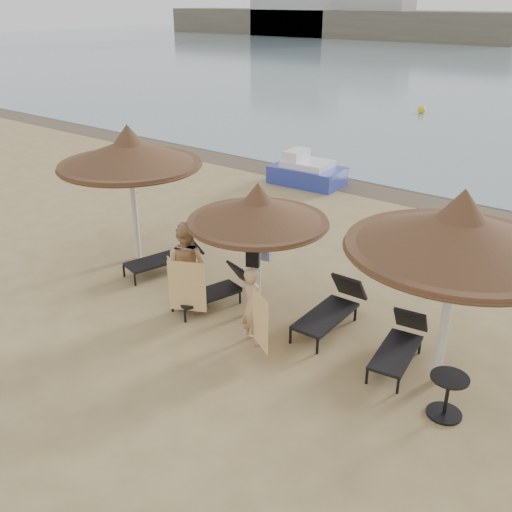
{
  "coord_description": "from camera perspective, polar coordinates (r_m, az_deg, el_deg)",
  "views": [
    {
      "loc": [
        6.42,
        -6.77,
        5.62
      ],
      "look_at": [
        0.21,
        1.2,
        1.04
      ],
      "focal_mm": 40.0,
      "sensor_mm": 36.0,
      "label": 1
    }
  ],
  "objects": [
    {
      "name": "ground",
      "position": [
        10.89,
        -4.78,
        -6.78
      ],
      "size": [
        160.0,
        160.0,
        0.0
      ],
      "primitive_type": "plane",
      "color": "tan",
      "rests_on": "ground"
    },
    {
      "name": "wet_sand_strip",
      "position": [
        18.28,
        15.55,
        5.56
      ],
      "size": [
        200.0,
        1.6,
        0.01
      ],
      "primitive_type": "cube",
      "color": "brown",
      "rests_on": "ground"
    },
    {
      "name": "far_shore",
      "position": [
        90.32,
        18.86,
        21.45
      ],
      "size": [
        150.0,
        54.8,
        12.0
      ],
      "color": "#685E48",
      "rests_on": "ground"
    },
    {
      "name": "palapa_left",
      "position": [
        12.99,
        -12.55,
        9.97
      ],
      "size": [
        3.19,
        3.19,
        3.16
      ],
      "rotation": [
        0.0,
        0.0,
        -0.1
      ],
      "color": "silver",
      "rests_on": "ground"
    },
    {
      "name": "palapa_center",
      "position": [
        10.41,
        0.18,
        4.53
      ],
      "size": [
        2.64,
        2.64,
        2.62
      ],
      "rotation": [
        0.0,
        0.0,
        0.04
      ],
      "color": "silver",
      "rests_on": "ground"
    },
    {
      "name": "palapa_right",
      "position": [
        8.61,
        19.63,
        2.19
      ],
      "size": [
        3.26,
        3.26,
        3.24
      ],
      "rotation": [
        0.0,
        0.0,
        -0.35
      ],
      "color": "silver",
      "rests_on": "ground"
    },
    {
      "name": "lounger_far_left",
      "position": [
        12.95,
        -8.82,
        0.1
      ],
      "size": [
        1.02,
        1.87,
        0.8
      ],
      "rotation": [
        0.0,
        0.0,
        -0.25
      ],
      "color": "black",
      "rests_on": "ground"
    },
    {
      "name": "lounger_near_left",
      "position": [
        11.41,
        -3.82,
        -3.26
      ],
      "size": [
        0.99,
        1.77,
        0.75
      ],
      "rotation": [
        0.0,
        0.0,
        -0.28
      ],
      "color": "black",
      "rests_on": "ground"
    },
    {
      "name": "lounger_near_right",
      "position": [
        10.74,
        7.69,
        -5.11
      ],
      "size": [
        0.65,
        1.87,
        0.83
      ],
      "rotation": [
        0.0,
        0.0,
        0.02
      ],
      "color": "black",
      "rests_on": "ground"
    },
    {
      "name": "lounger_far_right",
      "position": [
        9.99,
        14.25,
        -8.41
      ],
      "size": [
        0.79,
        1.74,
        0.75
      ],
      "rotation": [
        0.0,
        0.0,
        0.14
      ],
      "color": "black",
      "rests_on": "ground"
    },
    {
      "name": "side_table",
      "position": [
        9.0,
        18.53,
        -13.24
      ],
      "size": [
        0.56,
        0.56,
        0.67
      ],
      "rotation": [
        0.0,
        0.0,
        0.03
      ],
      "color": "black",
      "rests_on": "ground"
    },
    {
      "name": "person_left",
      "position": [
        11.03,
        -7.04,
        -0.32
      ],
      "size": [
        1.09,
        0.85,
        2.1
      ],
      "primitive_type": "imported",
      "rotation": [
        0.0,
        0.0,
        3.39
      ],
      "color": "tan",
      "rests_on": "ground"
    },
    {
      "name": "person_right",
      "position": [
        9.9,
        -0.36,
        -4.4
      ],
      "size": [
        0.87,
        0.66,
        1.71
      ],
      "primitive_type": "imported",
      "rotation": [
        0.0,
        0.0,
        2.93
      ],
      "color": "tan",
      "rests_on": "ground"
    },
    {
      "name": "towel_left",
      "position": [
        10.73,
        -6.92,
        -3.06
      ],
      "size": [
        0.66,
        0.35,
        1.02
      ],
      "rotation": [
        0.0,
        0.0,
        0.47
      ],
      "color": "orange",
      "rests_on": "ground"
    },
    {
      "name": "towel_right",
      "position": [
        9.62,
        0.36,
        -6.42
      ],
      "size": [
        0.64,
        0.37,
        1.01
      ],
      "rotation": [
        0.0,
        0.0,
        -0.51
      ],
      "color": "orange",
      "rests_on": "ground"
    },
    {
      "name": "bag_patterned",
      "position": [
        10.87,
        0.76,
        0.53
      ],
      "size": [
        0.31,
        0.15,
        0.37
      ],
      "rotation": [
        0.0,
        0.0,
        0.16
      ],
      "color": "white",
      "rests_on": "ground"
    },
    {
      "name": "bag_dark",
      "position": [
        10.64,
        -0.35,
        -0.23
      ],
      "size": [
        0.26,
        0.16,
        0.35
      ],
      "rotation": [
        0.0,
        0.0,
        0.35
      ],
      "color": "black",
      "rests_on": "ground"
    },
    {
      "name": "pedal_boat",
      "position": [
        19.04,
        5.05,
        8.37
      ],
      "size": [
        2.43,
        1.54,
        1.09
      ],
      "rotation": [
        0.0,
        0.0,
        0.07
      ],
      "color": "#2C3BA3",
      "rests_on": "ground"
    },
    {
      "name": "buoy_left",
      "position": [
        32.54,
        16.21,
        13.85
      ],
      "size": [
        0.41,
        0.41,
        0.41
      ],
      "primitive_type": "sphere",
      "color": "yellow",
      "rests_on": "ground"
    }
  ]
}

